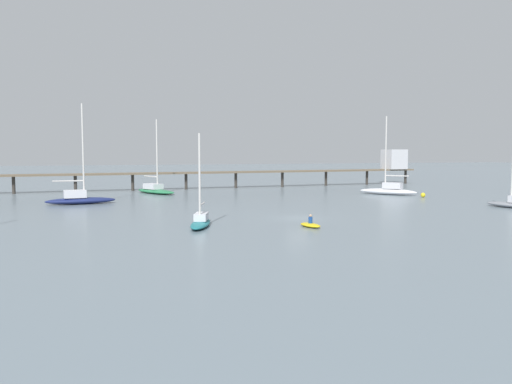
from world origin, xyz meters
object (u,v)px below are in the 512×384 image
object	(u,v)px
pier	(297,167)
sailboat_white	(389,189)
mooring_buoy_mid	(423,195)
sailboat_navy	(80,198)
sailboat_green	(155,189)
sailboat_teal	(201,220)
dinghy_yellow	(310,225)

from	to	relation	value
pier	sailboat_white	world-z (taller)	sailboat_white
sailboat_white	mooring_buoy_mid	xyz separation A→B (m)	(2.35, -5.45, -0.46)
sailboat_navy	sailboat_green	xyz separation A→B (m)	(10.90, 13.58, -0.10)
sailboat_green	mooring_buoy_mid	size ratio (longest dim) A/B	17.20
sailboat_teal	mooring_buoy_mid	bearing A→B (deg)	27.77
sailboat_teal	mooring_buoy_mid	distance (m)	41.09
sailboat_teal	mooring_buoy_mid	xyz separation A→B (m)	(36.36, 19.14, -0.25)
sailboat_white	sailboat_green	world-z (taller)	sailboat_white
pier	sailboat_white	xyz separation A→B (m)	(6.91, -21.16, -2.92)
sailboat_teal	sailboat_navy	size ratio (longest dim) A/B	0.65
pier	sailboat_navy	world-z (taller)	sailboat_navy
pier	sailboat_white	size ratio (longest dim) A/B	7.02
mooring_buoy_mid	sailboat_teal	bearing A→B (deg)	-152.23
sailboat_navy	sailboat_green	bearing A→B (deg)	51.25
sailboat_navy	mooring_buoy_mid	bearing A→B (deg)	-5.55
mooring_buoy_mid	pier	bearing A→B (deg)	109.19
dinghy_yellow	mooring_buoy_mid	xyz separation A→B (m)	(27.09, 22.31, 0.12)
dinghy_yellow	sailboat_navy	bearing A→B (deg)	127.02
sailboat_teal	sailboat_green	size ratio (longest dim) A/B	0.71
pier	sailboat_teal	xyz separation A→B (m)	(-27.10, -45.75, -3.14)
pier	sailboat_green	xyz separation A→B (m)	(-27.22, -8.43, -3.05)
sailboat_green	sailboat_teal	bearing A→B (deg)	-89.82
sailboat_white	mooring_buoy_mid	bearing A→B (deg)	-66.63
pier	dinghy_yellow	world-z (taller)	pier
dinghy_yellow	mooring_buoy_mid	bearing A→B (deg)	39.47
sailboat_navy	sailboat_teal	bearing A→B (deg)	-65.11
pier	sailboat_navy	distance (m)	44.11
sailboat_green	dinghy_yellow	world-z (taller)	sailboat_green
mooring_buoy_mid	sailboat_white	bearing A→B (deg)	113.37
sailboat_green	mooring_buoy_mid	world-z (taller)	sailboat_green
sailboat_navy	dinghy_yellow	distance (m)	33.70
sailboat_navy	pier	bearing A→B (deg)	30.00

